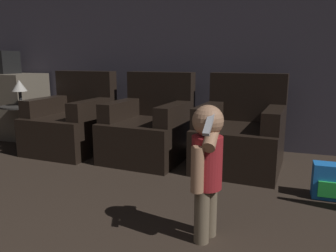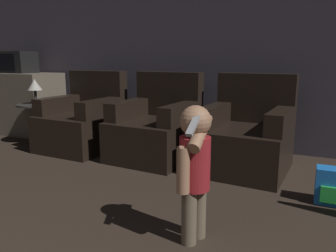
{
  "view_description": "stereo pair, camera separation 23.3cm",
  "coord_description": "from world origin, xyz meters",
  "px_view_note": "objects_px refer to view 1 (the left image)",
  "views": [
    {
      "loc": [
        1.04,
        0.43,
        1.09
      ],
      "look_at": [
        0.17,
        2.97,
        0.54
      ],
      "focal_mm": 35.0,
      "sensor_mm": 36.0,
      "label": 1
    },
    {
      "loc": [
        1.25,
        0.52,
        1.09
      ],
      "look_at": [
        0.17,
        2.97,
        0.54
      ],
      "focal_mm": 35.0,
      "sensor_mm": 36.0,
      "label": 2
    }
  ],
  "objects_px": {
    "person_toddler": "(207,162)",
    "armchair_left": "(73,124)",
    "toy_backpack": "(329,181)",
    "armchair_right": "(241,136)",
    "lamp": "(19,86)",
    "armchair_middle": "(149,129)"
  },
  "relations": [
    {
      "from": "armchair_left",
      "to": "armchair_right",
      "type": "bearing_deg",
      "value": 2.98
    },
    {
      "from": "armchair_left",
      "to": "toy_backpack",
      "type": "xyz_separation_m",
      "value": [
        2.77,
        -0.57,
        -0.19
      ]
    },
    {
      "from": "armchair_left",
      "to": "toy_backpack",
      "type": "relative_size",
      "value": 3.36
    },
    {
      "from": "armchair_right",
      "to": "lamp",
      "type": "xyz_separation_m",
      "value": [
        -2.7,
        -0.06,
        0.44
      ]
    },
    {
      "from": "toy_backpack",
      "to": "armchair_left",
      "type": "bearing_deg",
      "value": 168.37
    },
    {
      "from": "toy_backpack",
      "to": "armchair_middle",
      "type": "bearing_deg",
      "value": 162.13
    },
    {
      "from": "toy_backpack",
      "to": "armchair_right",
      "type": "bearing_deg",
      "value": 143.35
    },
    {
      "from": "armchair_left",
      "to": "person_toddler",
      "type": "bearing_deg",
      "value": -34.09
    },
    {
      "from": "lamp",
      "to": "armchair_middle",
      "type": "bearing_deg",
      "value": 1.89
    },
    {
      "from": "person_toddler",
      "to": "armchair_left",
      "type": "bearing_deg",
      "value": -111.54
    },
    {
      "from": "person_toddler",
      "to": "toy_backpack",
      "type": "relative_size",
      "value": 2.96
    },
    {
      "from": "person_toddler",
      "to": "toy_backpack",
      "type": "height_order",
      "value": "person_toddler"
    },
    {
      "from": "armchair_middle",
      "to": "lamp",
      "type": "bearing_deg",
      "value": -173.61
    },
    {
      "from": "person_toddler",
      "to": "lamp",
      "type": "height_order",
      "value": "lamp"
    },
    {
      "from": "armchair_right",
      "to": "person_toddler",
      "type": "xyz_separation_m",
      "value": [
        -0.03,
        -1.49,
        0.17
      ]
    },
    {
      "from": "armchair_right",
      "to": "person_toddler",
      "type": "distance_m",
      "value": 1.5
    },
    {
      "from": "lamp",
      "to": "toy_backpack",
      "type": "bearing_deg",
      "value": -8.41
    },
    {
      "from": "toy_backpack",
      "to": "lamp",
      "type": "distance_m",
      "value": 3.56
    },
    {
      "from": "armchair_left",
      "to": "armchair_middle",
      "type": "relative_size",
      "value": 1.0
    },
    {
      "from": "armchair_left",
      "to": "person_toddler",
      "type": "height_order",
      "value": "armchair_left"
    },
    {
      "from": "armchair_right",
      "to": "lamp",
      "type": "height_order",
      "value": "armchair_right"
    },
    {
      "from": "armchair_right",
      "to": "lamp",
      "type": "relative_size",
      "value": 2.96
    }
  ]
}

